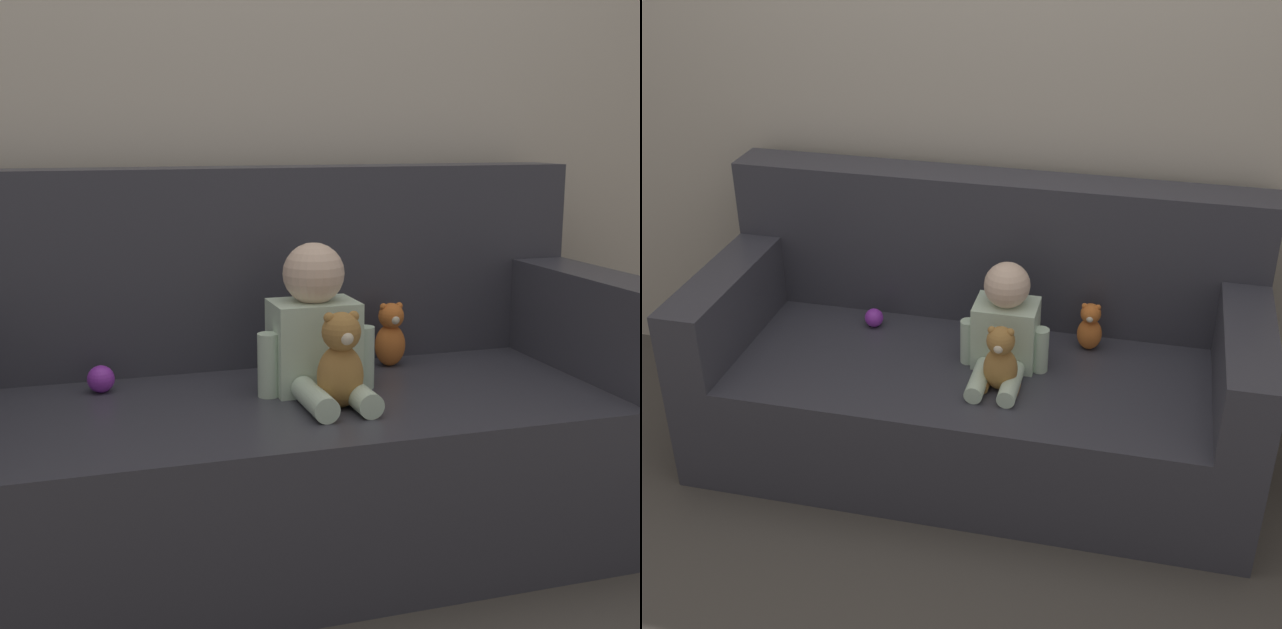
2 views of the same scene
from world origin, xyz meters
TOP-DOWN VIEW (x-y plane):
  - ground_plane at (0.00, 0.00)m, footprint 12.00×12.00m
  - wall_back at (0.00, 0.50)m, footprint 8.00×0.05m
  - couch at (0.00, 0.07)m, footprint 1.89×0.83m
  - person_baby at (0.10, -0.02)m, footprint 0.30×0.34m
  - teddy_bear_brown at (0.12, -0.17)m, footprint 0.13×0.10m
  - plush_toy_side at (0.37, 0.15)m, footprint 0.09×0.08m
  - toy_ball at (-0.40, 0.13)m, footprint 0.07×0.07m

SIDE VIEW (x-z plane):
  - ground_plane at x=0.00m, z-range 0.00..0.00m
  - couch at x=0.00m, z-range -0.14..0.79m
  - toy_ball at x=-0.40m, z-range 0.40..0.46m
  - plush_toy_side at x=0.37m, z-range 0.40..0.57m
  - teddy_bear_brown at x=0.12m, z-range 0.39..0.62m
  - person_baby at x=0.10m, z-range 0.36..0.73m
  - wall_back at x=0.00m, z-range 0.00..2.60m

